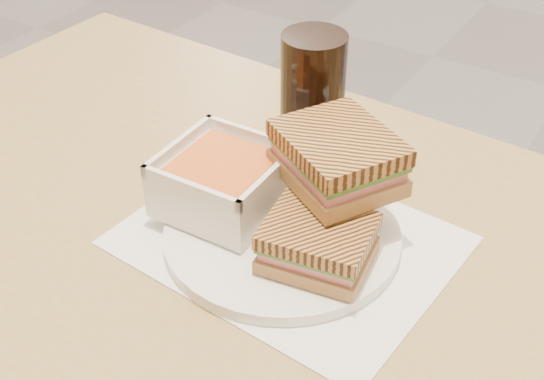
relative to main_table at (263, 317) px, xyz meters
The scene contains 7 objects.
main_table is the anchor object (origin of this frame).
tray_liner 0.12m from the main_table, 41.87° to the left, with size 0.36×0.29×0.00m.
plate 0.12m from the main_table, 45.16° to the left, with size 0.26×0.26×0.01m.
soup_bowl 0.17m from the main_table, 162.64° to the left, with size 0.13×0.13×0.07m.
panini_lower 0.17m from the main_table, ahead, with size 0.12×0.10×0.05m.
panini_upper 0.23m from the main_table, 51.71° to the left, with size 0.16×0.15×0.06m.
cola_glass 0.27m from the main_table, 102.69° to the left, with size 0.08×0.08×0.17m.
Camera 1 is at (0.33, -2.52, 1.27)m, focal length 48.19 mm.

